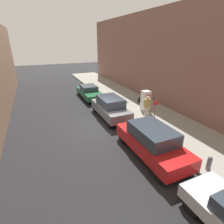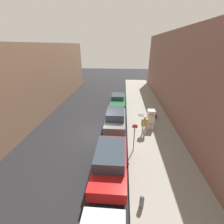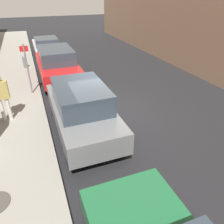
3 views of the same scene
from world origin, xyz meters
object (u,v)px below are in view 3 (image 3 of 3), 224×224
parked_suv_red (57,64)px  fire_hydrant (25,62)px  parked_sedan_silver (47,47)px  street_sign_post (27,67)px  parked_suv_gray (82,109)px  pedestrian_walking_far (2,95)px

parked_suv_red → fire_hydrant: bearing=126.5°
parked_suv_red → parked_sedan_silver: bearing=90.0°
street_sign_post → fire_hydrant: street_sign_post is taller
fire_hydrant → parked_suv_gray: 8.18m
fire_hydrant → parked_suv_red: (1.70, -2.30, 0.34)m
parked_suv_red → pedestrian_walking_far: bearing=-121.4°
parked_suv_gray → parked_suv_red: bearing=90.0°
pedestrian_walking_far → parked_suv_gray: (2.55, -1.51, -0.31)m
parked_suv_gray → parked_sedan_silver: bearing=90.0°
fire_hydrant → parked_suv_gray: (1.70, -7.99, 0.35)m
street_sign_post → parked_suv_red: (1.54, 1.92, -0.56)m
street_sign_post → parked_suv_gray: bearing=-67.8°
street_sign_post → parked_sedan_silver: (1.54, 7.22, -0.73)m
fire_hydrant → pedestrian_walking_far: size_ratio=0.42×
street_sign_post → parked_suv_red: size_ratio=0.47×
pedestrian_walking_far → parked_suv_red: size_ratio=0.37×
pedestrian_walking_far → parked_suv_gray: pedestrian_walking_far is taller
pedestrian_walking_far → parked_suv_gray: bearing=21.0°
pedestrian_walking_far → parked_suv_red: pedestrian_walking_far is taller
fire_hydrant → parked_suv_gray: bearing=-78.0°
parked_suv_gray → parked_suv_red: size_ratio=0.92×
parked_suv_gray → pedestrian_walking_far: bearing=149.4°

